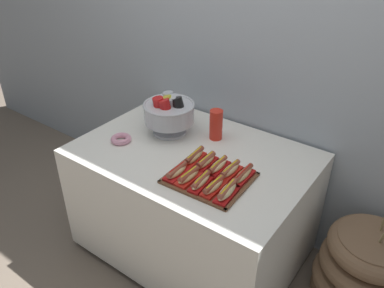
{
  "coord_description": "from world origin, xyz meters",
  "views": [
    {
      "loc": [
        1.12,
        -1.54,
        1.98
      ],
      "look_at": [
        -0.02,
        0.02,
        0.8
      ],
      "focal_mm": 36.62,
      "sensor_mm": 36.0,
      "label": 1
    }
  ],
  "objects_px": {
    "hot_dog_0": "(177,172)",
    "hot_dog_2": "(201,182)",
    "hot_dog_4": "(227,192)",
    "donut": "(121,139)",
    "cup_stack": "(216,125)",
    "hot_dog_9": "(243,175)",
    "hot_dog_8": "(230,171)",
    "serving_tray": "(209,178)",
    "hot_dog_1": "(189,177)",
    "floor_vase": "(365,273)",
    "hot_dog_3": "(214,187)",
    "punch_bowl": "(169,112)",
    "hot_dog_6": "(206,162)",
    "hot_dog_7": "(218,166)",
    "buffet_table": "(193,201)",
    "hot_dog_5": "(194,157)"
  },
  "relations": [
    {
      "from": "hot_dog_0",
      "to": "hot_dog_2",
      "type": "relative_size",
      "value": 0.89
    },
    {
      "from": "hot_dog_4",
      "to": "donut",
      "type": "bearing_deg",
      "value": 174.27
    },
    {
      "from": "cup_stack",
      "to": "donut",
      "type": "distance_m",
      "value": 0.58
    },
    {
      "from": "hot_dog_4",
      "to": "hot_dog_9",
      "type": "distance_m",
      "value": 0.17
    },
    {
      "from": "cup_stack",
      "to": "hot_dog_8",
      "type": "bearing_deg",
      "value": -45.95
    },
    {
      "from": "hot_dog_2",
      "to": "hot_dog_9",
      "type": "distance_m",
      "value": 0.22
    },
    {
      "from": "serving_tray",
      "to": "hot_dog_1",
      "type": "xyz_separation_m",
      "value": [
        -0.07,
        -0.09,
        0.03
      ]
    },
    {
      "from": "floor_vase",
      "to": "cup_stack",
      "type": "relative_size",
      "value": 5.53
    },
    {
      "from": "hot_dog_3",
      "to": "donut",
      "type": "bearing_deg",
      "value": 173.46
    },
    {
      "from": "hot_dog_3",
      "to": "punch_bowl",
      "type": "distance_m",
      "value": 0.66
    },
    {
      "from": "hot_dog_4",
      "to": "hot_dog_9",
      "type": "xyz_separation_m",
      "value": [
        -0.01,
        0.16,
        -0.0
      ]
    },
    {
      "from": "hot_dog_6",
      "to": "cup_stack",
      "type": "distance_m",
      "value": 0.32
    },
    {
      "from": "hot_dog_4",
      "to": "serving_tray",
      "type": "bearing_deg",
      "value": 153.33
    },
    {
      "from": "hot_dog_6",
      "to": "hot_dog_7",
      "type": "height_order",
      "value": "hot_dog_6"
    },
    {
      "from": "hot_dog_8",
      "to": "hot_dog_1",
      "type": "bearing_deg",
      "value": -130.13
    },
    {
      "from": "serving_tray",
      "to": "hot_dog_7",
      "type": "bearing_deg",
      "value": 92.14
    },
    {
      "from": "hot_dog_1",
      "to": "hot_dog_4",
      "type": "bearing_deg",
      "value": 2.14
    },
    {
      "from": "buffet_table",
      "to": "hot_dog_1",
      "type": "height_order",
      "value": "hot_dog_1"
    },
    {
      "from": "hot_dog_8",
      "to": "hot_dog_9",
      "type": "distance_m",
      "value": 0.08
    },
    {
      "from": "hot_dog_3",
      "to": "hot_dog_6",
      "type": "relative_size",
      "value": 0.93
    },
    {
      "from": "buffet_table",
      "to": "hot_dog_5",
      "type": "bearing_deg",
      "value": -50.68
    },
    {
      "from": "hot_dog_2",
      "to": "hot_dog_6",
      "type": "bearing_deg",
      "value": 116.58
    },
    {
      "from": "floor_vase",
      "to": "hot_dog_0",
      "type": "xyz_separation_m",
      "value": [
        -0.94,
        -0.46,
        0.55
      ]
    },
    {
      "from": "hot_dog_4",
      "to": "hot_dog_5",
      "type": "bearing_deg",
      "value": 153.33
    },
    {
      "from": "hot_dog_6",
      "to": "cup_stack",
      "type": "relative_size",
      "value": 0.94
    },
    {
      "from": "hot_dog_5",
      "to": "hot_dog_7",
      "type": "xyz_separation_m",
      "value": [
        0.15,
        0.01,
        -0.0
      ]
    },
    {
      "from": "hot_dog_8",
      "to": "donut",
      "type": "distance_m",
      "value": 0.72
    },
    {
      "from": "floor_vase",
      "to": "hot_dog_1",
      "type": "distance_m",
      "value": 1.13
    },
    {
      "from": "floor_vase",
      "to": "punch_bowl",
      "type": "distance_m",
      "value": 1.44
    },
    {
      "from": "hot_dog_3",
      "to": "cup_stack",
      "type": "bearing_deg",
      "value": 122.09
    },
    {
      "from": "serving_tray",
      "to": "hot_dog_2",
      "type": "height_order",
      "value": "hot_dog_2"
    },
    {
      "from": "hot_dog_1",
      "to": "donut",
      "type": "xyz_separation_m",
      "value": [
        -0.57,
        0.09,
        -0.02
      ]
    },
    {
      "from": "hot_dog_0",
      "to": "hot_dog_7",
      "type": "xyz_separation_m",
      "value": [
        0.14,
        0.17,
        -0.0
      ]
    },
    {
      "from": "cup_stack",
      "to": "buffet_table",
      "type": "bearing_deg",
      "value": -94.4
    },
    {
      "from": "hot_dog_5",
      "to": "hot_dog_9",
      "type": "relative_size",
      "value": 0.99
    },
    {
      "from": "hot_dog_1",
      "to": "hot_dog_9",
      "type": "xyz_separation_m",
      "value": [
        0.22,
        0.17,
        -0.0
      ]
    },
    {
      "from": "hot_dog_6",
      "to": "donut",
      "type": "xyz_separation_m",
      "value": [
        -0.57,
        -0.08,
        -0.02
      ]
    },
    {
      "from": "hot_dog_2",
      "to": "hot_dog_6",
      "type": "xyz_separation_m",
      "value": [
        -0.08,
        0.16,
        0.0
      ]
    },
    {
      "from": "buffet_table",
      "to": "cup_stack",
      "type": "distance_m",
      "value": 0.5
    },
    {
      "from": "hot_dog_3",
      "to": "hot_dog_9",
      "type": "bearing_deg",
      "value": 67.69
    },
    {
      "from": "hot_dog_3",
      "to": "hot_dog_5",
      "type": "bearing_deg",
      "value": 145.88
    },
    {
      "from": "buffet_table",
      "to": "hot_dog_7",
      "type": "height_order",
      "value": "hot_dog_7"
    },
    {
      "from": "hot_dog_1",
      "to": "hot_dog_9",
      "type": "distance_m",
      "value": 0.28
    },
    {
      "from": "hot_dog_4",
      "to": "hot_dog_9",
      "type": "relative_size",
      "value": 0.98
    },
    {
      "from": "hot_dog_2",
      "to": "hot_dog_9",
      "type": "relative_size",
      "value": 0.96
    },
    {
      "from": "hot_dog_4",
      "to": "donut",
      "type": "xyz_separation_m",
      "value": [
        -0.8,
        0.08,
        -0.02
      ]
    },
    {
      "from": "serving_tray",
      "to": "hot_dog_0",
      "type": "relative_size",
      "value": 2.66
    },
    {
      "from": "floor_vase",
      "to": "hot_dog_5",
      "type": "relative_size",
      "value": 5.67
    },
    {
      "from": "hot_dog_9",
      "to": "hot_dog_0",
      "type": "bearing_deg",
      "value": -149.05
    },
    {
      "from": "buffet_table",
      "to": "hot_dog_3",
      "type": "xyz_separation_m",
      "value": [
        0.3,
        -0.24,
        0.4
      ]
    }
  ]
}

